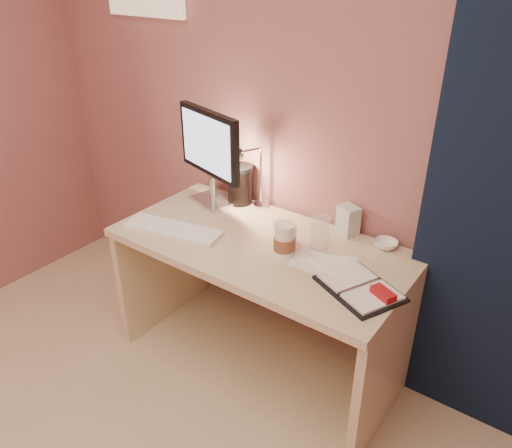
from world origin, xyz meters
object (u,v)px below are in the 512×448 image
Objects in this scene: dark_jar at (240,186)px; product_box at (348,220)px; lotion_bottle at (290,232)px; monitor at (211,149)px; desk_lamp at (257,174)px; planner at (361,288)px; coffee_cup at (284,241)px; bowl at (386,244)px; keyboard at (173,229)px; desk at (269,275)px; clear_cup at (320,233)px.

product_box is at bearing 2.61° from dark_jar.
lotion_bottle is 0.30m from product_box.
monitor reaches higher than lotion_bottle.
dark_jar is at bearing -175.64° from desk_lamp.
monitor is at bearing -144.97° from dark_jar.
planner is at bearing 1.34° from desk_lamp.
coffee_cup is 0.45m from desk_lamp.
planner is at bearing 0.30° from monitor.
bowl is 0.21m from product_box.
desk is at bearing 19.05° from keyboard.
coffee_cup is (0.61, -0.23, -0.23)m from monitor.
keyboard is 0.71m from clear_cup.
clear_cup is at bearing -15.87° from dark_jar.
desk_lamp is (0.28, 0.03, -0.08)m from monitor.
dark_jar is at bearing -177.22° from planner.
monitor reaches higher than clear_cup.
keyboard is 0.46m from dark_jar.
bowl is (0.25, 0.18, -0.06)m from clear_cup.
desk_lamp reaches higher than coffee_cup.
clear_cup is 0.47m from desk_lamp.
planner is at bearing -22.19° from dark_jar.
desk_lamp is at bearing 151.90° from lotion_bottle.
keyboard is 3.42× the size of product_box.
product_box is (0.14, 0.34, -0.00)m from coffee_cup.
dark_jar reaches higher than lotion_bottle.
monitor is at bearing 86.82° from keyboard.
bowl is (-0.06, 0.38, 0.00)m from planner.
monitor is (-0.46, 0.12, 0.53)m from desk.
coffee_cup is at bearing -35.26° from desk.
keyboard is at bearing -65.90° from monitor.
monitor is 0.26m from dark_jar.
keyboard is at bearing -156.38° from clear_cup.
coffee_cup is at bearing -122.35° from clear_cup.
desk is 0.59m from bowl.
coffee_cup is 0.18m from clear_cup.
product_box is at bearing 39.61° from desk.
coffee_cup reaches higher than bowl.
keyboard is 0.58m from coffee_cup.
planner reaches higher than bowl.
lotion_bottle reaches higher than bowl.
desk is 11.88× the size of lotion_bottle.
monitor is 1.45× the size of desk_lamp.
desk_lamp reaches higher than bowl.
desk_lamp is at bearing -177.74° from planner.
coffee_cup is 1.10× the size of product_box.
dark_jar is at bearing 164.13° from clear_cup.
lotion_bottle is (-0.38, -0.23, 0.04)m from bowl.
coffee_cup reaches higher than lotion_bottle.
monitor is at bearing 164.85° from desk.
coffee_cup is 0.45× the size of desk_lamp.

